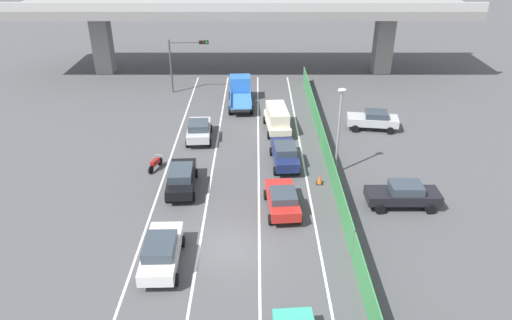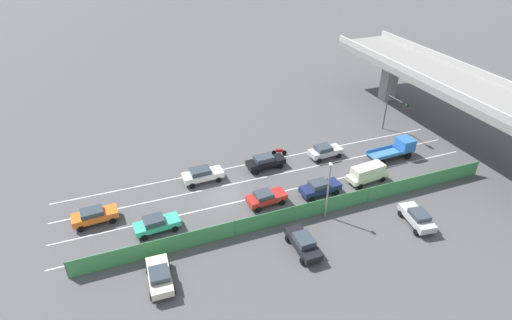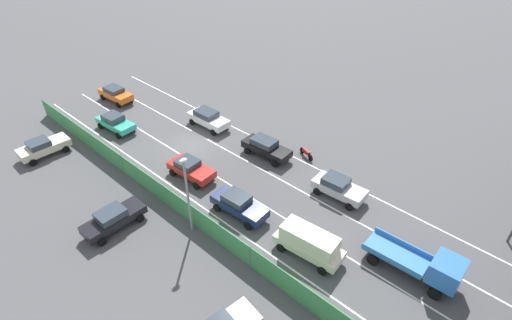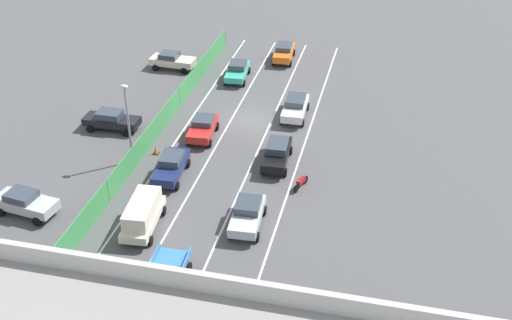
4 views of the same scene
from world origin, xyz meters
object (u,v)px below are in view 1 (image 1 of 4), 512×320
object	(u,v)px
car_van_cream	(277,118)
flatbed_truck_blue	(240,91)
car_sedan_red	(282,199)
street_lamp	(339,123)
motorcycle	(155,164)
car_sedan_silver	(198,129)
parked_wagon_silver	(373,119)
car_sedan_white	(161,251)
traffic_cone	(319,179)
traffic_light	(184,55)
car_sedan_navy	(284,154)
car_sedan_black	(181,178)
parked_sedan_dark	(403,194)

from	to	relation	value
car_van_cream	flatbed_truck_blue	world-z (taller)	flatbed_truck_blue
car_sedan_red	street_lamp	world-z (taller)	street_lamp
motorcycle	street_lamp	world-z (taller)	street_lamp
car_van_cream	car_sedan_silver	size ratio (longest dim) A/B	1.13
flatbed_truck_blue	parked_wagon_silver	distance (m)	13.34
car_sedan_silver	street_lamp	bearing A→B (deg)	-28.59
flatbed_truck_blue	car_van_cream	bearing A→B (deg)	-63.59
car_sedan_red	car_sedan_white	bearing A→B (deg)	-141.91
car_van_cream	car_sedan_silver	xyz separation A→B (m)	(-6.51, -1.88, -0.27)
street_lamp	traffic_cone	distance (m)	4.13
traffic_light	street_lamp	bearing A→B (deg)	-53.19
flatbed_truck_blue	car_sedan_white	bearing A→B (deg)	-98.02
car_sedan_silver	flatbed_truck_blue	distance (m)	9.20
motorcycle	traffic_light	bearing A→B (deg)	89.69
car_sedan_navy	street_lamp	distance (m)	4.87
car_sedan_red	flatbed_truck_blue	size ratio (longest dim) A/B	0.71
car_sedan_red	traffic_light	world-z (taller)	traffic_light
car_sedan_black	street_lamp	distance (m)	11.40
car_sedan_white	car_sedan_silver	xyz separation A→B (m)	(0.29, 15.81, -0.03)
car_van_cream	flatbed_truck_blue	xyz separation A→B (m)	(-3.36, 6.76, 0.04)
car_sedan_navy	car_sedan_white	bearing A→B (deg)	-121.96
flatbed_truck_blue	street_lamp	world-z (taller)	street_lamp
parked_sedan_dark	traffic_light	world-z (taller)	traffic_light
car_sedan_navy	car_sedan_silver	distance (m)	8.12
car_sedan_black	parked_sedan_dark	bearing A→B (deg)	-8.20
car_sedan_navy	traffic_cone	bearing A→B (deg)	-50.42
car_sedan_white	car_sedan_silver	size ratio (longest dim) A/B	1.07
car_sedan_red	parked_sedan_dark	distance (m)	7.72
car_van_cream	car_sedan_silver	distance (m)	6.78
car_van_cream	street_lamp	distance (m)	8.95
car_sedan_red	motorcycle	world-z (taller)	car_sedan_red
car_sedan_red	parked_wagon_silver	size ratio (longest dim) A/B	0.96
car_van_cream	motorcycle	xyz separation A→B (m)	(-9.18, -6.99, -0.73)
car_sedan_red	traffic_cone	world-z (taller)	car_sedan_red
car_sedan_silver	parked_wagon_silver	bearing A→B (deg)	8.29
car_van_cream	street_lamp	world-z (taller)	street_lamp
motorcycle	car_sedan_navy	bearing A→B (deg)	4.24
car_sedan_navy	car_sedan_black	world-z (taller)	same
car_sedan_silver	parked_sedan_dark	world-z (taller)	car_sedan_silver
car_sedan_black	traffic_light	world-z (taller)	traffic_light
traffic_cone	flatbed_truck_blue	bearing A→B (deg)	110.67
car_sedan_navy	car_sedan_black	bearing A→B (deg)	-153.39
traffic_cone	car_van_cream	bearing A→B (deg)	106.08
car_van_cream	car_sedan_red	distance (m)	12.49
car_sedan_white	street_lamp	xyz separation A→B (m)	(10.71, 10.13, 3.01)
motorcycle	car_sedan_white	bearing A→B (deg)	-77.49
flatbed_truck_blue	parked_wagon_silver	world-z (taller)	flatbed_truck_blue
car_sedan_black	car_van_cream	bearing A→B (deg)	55.28
car_sedan_silver	parked_wagon_silver	distance (m)	14.96
car_van_cream	street_lamp	bearing A→B (deg)	-62.67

